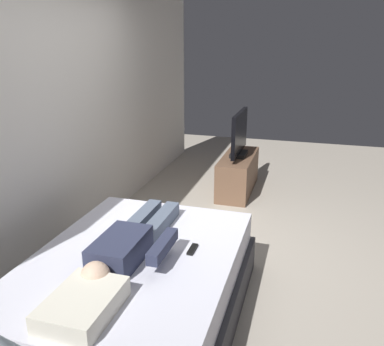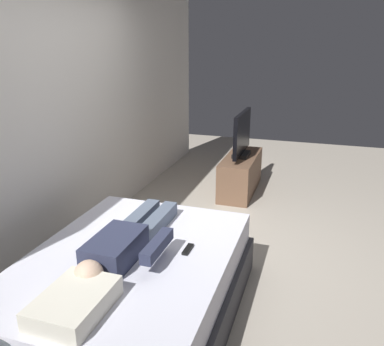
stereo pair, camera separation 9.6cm
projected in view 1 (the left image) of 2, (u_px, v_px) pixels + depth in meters
name	position (u px, v px, depth m)	size (l,w,h in m)	color
ground_plane	(227.00, 264.00, 3.66)	(10.00, 10.00, 0.00)	#ADA393
back_wall	(83.00, 99.00, 4.02)	(6.40, 0.10, 2.80)	silver
bed	(136.00, 289.00, 2.84)	(1.95, 1.44, 0.54)	#333338
pillow	(83.00, 305.00, 2.14)	(0.48, 0.34, 0.12)	silver
person	(131.00, 242.00, 2.77)	(1.26, 0.46, 0.18)	#2D334C
remote	(192.00, 249.00, 2.82)	(0.15, 0.04, 0.02)	black
tv_stand	(238.00, 174.00, 5.36)	(1.10, 0.40, 0.50)	brown
tv	(239.00, 135.00, 5.19)	(0.88, 0.20, 0.59)	black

